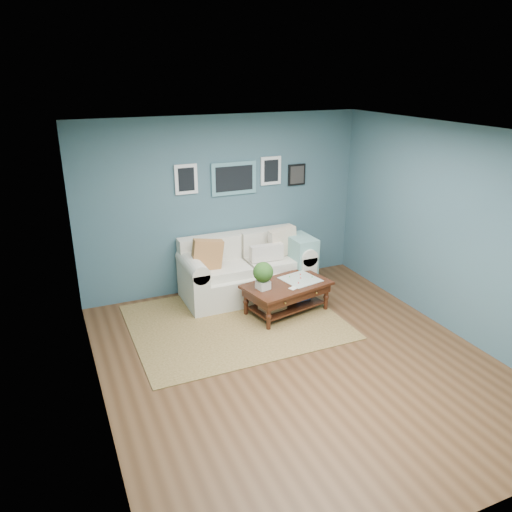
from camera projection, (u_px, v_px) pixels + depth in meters
room_shell at (299, 255)px, 5.59m from camera, size 5.00×5.02×2.70m
area_rug at (235, 321)px, 6.96m from camera, size 2.82×2.26×0.01m
loveseat at (251, 268)px, 7.70m from camera, size 2.02×0.92×1.04m
coffee_table at (283, 289)px, 7.09m from camera, size 1.32×0.93×0.84m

